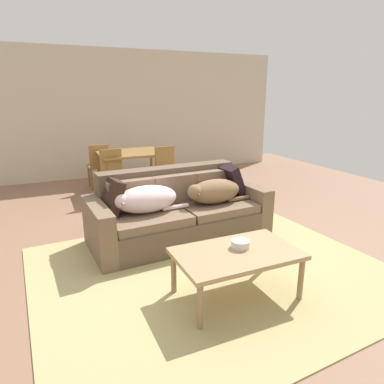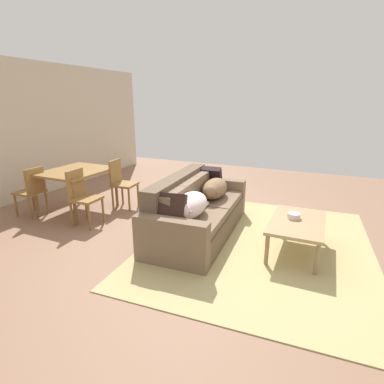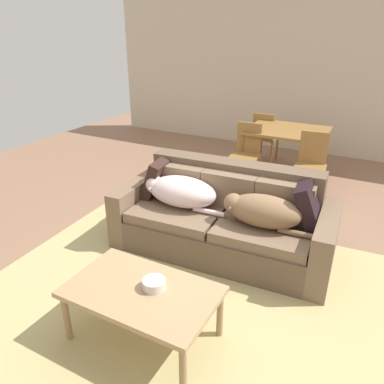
# 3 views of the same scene
# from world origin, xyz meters

# --- Properties ---
(ground_plane) EXTENTS (10.00, 10.00, 0.00)m
(ground_plane) POSITION_xyz_m (0.00, 0.00, 0.00)
(ground_plane) COLOR #8D674F
(back_partition) EXTENTS (8.00, 0.12, 2.70)m
(back_partition) POSITION_xyz_m (0.00, 4.00, 1.35)
(back_partition) COLOR beige
(back_partition) RESTS_ON ground
(area_rug) EXTENTS (3.66, 3.15, 0.01)m
(area_rug) POSITION_xyz_m (0.02, -0.82, 0.01)
(area_rug) COLOR tan
(area_rug) RESTS_ON ground
(couch) EXTENTS (2.25, 1.07, 0.87)m
(couch) POSITION_xyz_m (0.02, 0.15, 0.33)
(couch) COLOR brown
(couch) RESTS_ON ground
(dog_on_left_cushion) EXTENTS (0.91, 0.44, 0.31)m
(dog_on_left_cushion) POSITION_xyz_m (-0.44, 0.02, 0.61)
(dog_on_left_cushion) COLOR silver
(dog_on_left_cushion) RESTS_ON couch
(dog_on_right_cushion) EXTENTS (0.86, 0.39, 0.30)m
(dog_on_right_cushion) POSITION_xyz_m (0.45, 0.00, 0.60)
(dog_on_right_cushion) COLOR #846445
(dog_on_right_cushion) RESTS_ON couch
(throw_pillow_by_left_arm) EXTENTS (0.30, 0.46, 0.44)m
(throw_pillow_by_left_arm) POSITION_xyz_m (-0.80, 0.15, 0.64)
(throw_pillow_by_left_arm) COLOR #311E18
(throw_pillow_by_left_arm) RESTS_ON couch
(throw_pillow_by_right_arm) EXTENTS (0.31, 0.46, 0.45)m
(throw_pillow_by_right_arm) POSITION_xyz_m (0.83, 0.25, 0.64)
(throw_pillow_by_right_arm) COLOR black
(throw_pillow_by_right_arm) RESTS_ON couch
(coffee_table) EXTENTS (1.09, 0.66, 0.45)m
(coffee_table) POSITION_xyz_m (0.00, -1.30, 0.40)
(coffee_table) COLOR tan
(coffee_table) RESTS_ON ground
(bowl_on_coffee_table) EXTENTS (0.17, 0.17, 0.07)m
(bowl_on_coffee_table) POSITION_xyz_m (0.07, -1.25, 0.48)
(bowl_on_coffee_table) COLOR silver
(bowl_on_coffee_table) RESTS_ON coffee_table
(dining_table) EXTENTS (1.15, 0.97, 0.76)m
(dining_table) POSITION_xyz_m (0.01, 2.44, 0.69)
(dining_table) COLOR olive
(dining_table) RESTS_ON ground
(dining_chair_near_left) EXTENTS (0.42, 0.42, 0.90)m
(dining_chair_near_left) POSITION_xyz_m (-0.42, 1.92, 0.50)
(dining_chair_near_left) COLOR olive
(dining_chair_near_left) RESTS_ON ground
(dining_chair_near_right) EXTENTS (0.44, 0.44, 0.90)m
(dining_chair_near_right) POSITION_xyz_m (0.52, 1.86, 0.50)
(dining_chair_near_right) COLOR olive
(dining_chair_near_right) RESTS_ON ground
(dining_chair_far_left) EXTENTS (0.40, 0.40, 0.86)m
(dining_chair_far_left) POSITION_xyz_m (-0.49, 2.97, 0.48)
(dining_chair_far_left) COLOR olive
(dining_chair_far_left) RESTS_ON ground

